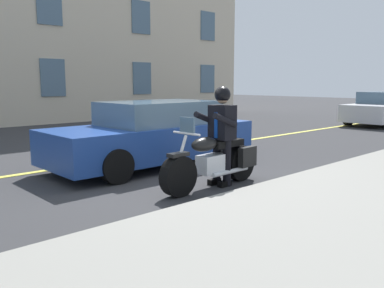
{
  "coord_description": "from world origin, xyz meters",
  "views": [
    {
      "loc": [
        4.99,
        6.06,
        1.82
      ],
      "look_at": [
        0.26,
        0.96,
        0.75
      ],
      "focal_mm": 38.0,
      "sensor_mm": 36.0,
      "label": 1
    }
  ],
  "objects_px": {
    "motorcycle_main": "(214,161)",
    "car_silver": "(384,108)",
    "rider_main": "(222,127)",
    "car_dark": "(154,134)"
  },
  "relations": [
    {
      "from": "motorcycle_main",
      "to": "car_silver",
      "type": "distance_m",
      "value": 13.22
    },
    {
      "from": "rider_main",
      "to": "car_silver",
      "type": "relative_size",
      "value": 0.38
    },
    {
      "from": "motorcycle_main",
      "to": "rider_main",
      "type": "distance_m",
      "value": 0.61
    },
    {
      "from": "rider_main",
      "to": "car_dark",
      "type": "bearing_deg",
      "value": -95.01
    },
    {
      "from": "motorcycle_main",
      "to": "car_silver",
      "type": "relative_size",
      "value": 0.48
    },
    {
      "from": "car_dark",
      "to": "rider_main",
      "type": "bearing_deg",
      "value": 84.99
    },
    {
      "from": "rider_main",
      "to": "car_silver",
      "type": "xyz_separation_m",
      "value": [
        -12.81,
        -2.36,
        -0.35
      ]
    },
    {
      "from": "motorcycle_main",
      "to": "car_silver",
      "type": "bearing_deg",
      "value": -169.65
    },
    {
      "from": "motorcycle_main",
      "to": "car_dark",
      "type": "height_order",
      "value": "car_dark"
    },
    {
      "from": "motorcycle_main",
      "to": "rider_main",
      "type": "height_order",
      "value": "rider_main"
    }
  ]
}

